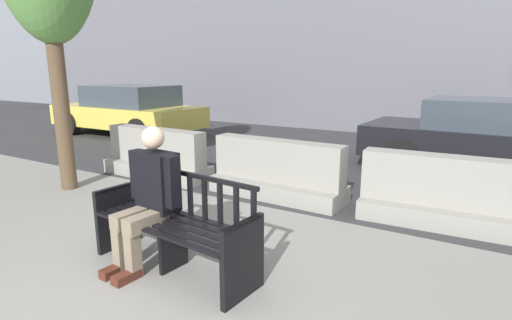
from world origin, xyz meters
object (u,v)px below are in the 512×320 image
(street_bench, at_px, (175,228))
(jersey_barrier_right, at_px, (448,198))
(jersey_barrier_centre, at_px, (277,174))
(jersey_barrier_left, at_px, (157,157))
(car_sedan_mid, at_px, (489,138))
(car_sedan_far, at_px, (129,110))
(seated_person, at_px, (149,194))

(street_bench, bearing_deg, jersey_barrier_right, 49.99)
(jersey_barrier_centre, height_order, jersey_barrier_left, same)
(jersey_barrier_right, distance_m, car_sedan_mid, 2.97)
(jersey_barrier_left, relative_size, car_sedan_far, 0.46)
(jersey_barrier_right, bearing_deg, jersey_barrier_centre, -178.33)
(jersey_barrier_left, distance_m, jersey_barrier_right, 4.58)
(car_sedan_mid, bearing_deg, seated_person, -116.15)
(jersey_barrier_centre, height_order, jersey_barrier_right, same)
(jersey_barrier_right, relative_size, car_sedan_far, 0.46)
(jersey_barrier_centre, bearing_deg, car_sedan_far, 155.25)
(jersey_barrier_centre, distance_m, jersey_barrier_right, 2.25)
(street_bench, relative_size, jersey_barrier_centre, 0.86)
(seated_person, relative_size, jersey_barrier_right, 0.65)
(jersey_barrier_centre, height_order, car_sedan_far, car_sedan_far)
(car_sedan_mid, bearing_deg, street_bench, -113.98)
(street_bench, distance_m, car_sedan_mid, 5.90)
(jersey_barrier_right, bearing_deg, car_sedan_far, 161.69)
(jersey_barrier_centre, relative_size, car_sedan_mid, 0.47)
(car_sedan_mid, bearing_deg, jersey_barrier_centre, -130.79)
(street_bench, xyz_separation_m, seated_person, (-0.27, -0.03, 0.29))
(street_bench, bearing_deg, car_sedan_far, 140.65)
(seated_person, bearing_deg, street_bench, 6.82)
(jersey_barrier_centre, bearing_deg, jersey_barrier_left, -178.60)
(car_sedan_mid, relative_size, car_sedan_far, 0.98)
(seated_person, distance_m, car_sedan_far, 8.12)
(jersey_barrier_left, distance_m, car_sedan_far, 4.89)
(car_sedan_far, bearing_deg, jersey_barrier_left, -36.89)
(car_sedan_mid, distance_m, car_sedan_far, 8.82)
(car_sedan_mid, xyz_separation_m, car_sedan_far, (-8.82, -0.13, 0.05))
(jersey_barrier_right, relative_size, car_sedan_mid, 0.47)
(jersey_barrier_right, bearing_deg, seated_person, -133.08)
(seated_person, xyz_separation_m, car_sedan_far, (-6.15, 5.29, 0.01))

